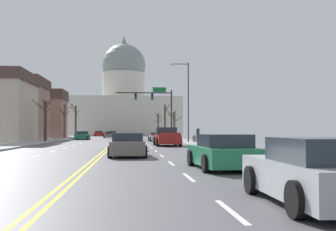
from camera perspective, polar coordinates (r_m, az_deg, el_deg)
name	(u,v)px	position (r m, az deg, el deg)	size (l,w,h in m)	color
ground	(113,144)	(41.73, -7.79, -4.01)	(20.00, 180.00, 0.20)	#4E4E53
signal_gantry	(156,102)	(56.92, -1.65, 1.88)	(7.91, 0.41, 7.36)	#28282D
street_lamp_right	(186,96)	(44.88, 2.59, 2.83)	(2.15, 0.24, 8.82)	#333338
capitol_building	(124,103)	(117.82, -6.29, 1.79)	(32.15, 20.20, 28.94)	beige
sedan_near_00	(157,137)	(51.75, -1.63, -3.07)	(2.04, 4.36, 1.14)	silver
sedan_near_01	(129,138)	(44.24, -5.56, -3.24)	(2.20, 4.48, 1.14)	#B71414
pickup_truck_near_02	(167,138)	(37.22, -0.17, -3.15)	(2.35, 5.28, 1.69)	maroon
sedan_near_03	(128,142)	(29.38, -5.67, -3.81)	(1.97, 4.62, 1.20)	navy
sedan_near_04	(128,145)	(22.29, -5.75, -4.25)	(2.05, 4.33, 1.30)	#6B6056
sedan_near_05	(222,153)	(15.35, 7.71, -5.22)	(2.20, 4.43, 1.31)	#1E7247
sedan_near_06	(317,173)	(8.52, 20.31, -7.64)	(2.08, 4.25, 1.32)	#9EA3A8
sedan_oncoming_00	(82,136)	(61.44, -12.05, -2.82)	(1.97, 4.64, 1.26)	#1E7247
sedan_oncoming_01	(109,135)	(74.67, -8.33, -2.74)	(2.04, 4.46, 1.11)	#6B6056
sedan_oncoming_02	(112,134)	(84.90, -7.92, -2.62)	(2.11, 4.30, 1.24)	navy
sedan_oncoming_03	(99,134)	(94.54, -9.74, -2.56)	(2.18, 4.41, 1.20)	#B71414
flank_building_00	(13,108)	(65.23, -21.16, 0.96)	(9.50, 9.99, 9.37)	#8C6656
flank_building_02	(36,114)	(76.94, -18.17, 0.24)	(10.45, 7.26, 8.68)	#8C6656
bare_tree_00	(165,120)	(73.55, -0.43, -0.64)	(1.18, 1.08, 6.10)	#4C3D2D
bare_tree_01	(76,120)	(79.53, -12.96, -0.64)	(2.04, 2.97, 6.50)	#4C3D2D
bare_tree_02	(158,124)	(96.09, -1.42, -1.18)	(1.61, 2.77, 5.48)	#423328
bare_tree_03	(45,119)	(49.89, -16.97, -0.47)	(2.93, 1.39, 5.65)	#423328
bare_tree_04	(174,124)	(61.41, 0.88, -1.22)	(2.44, 2.75, 4.38)	brown
bare_tree_05	(65,120)	(64.78, -14.45, -0.58)	(2.14, 1.33, 6.13)	brown
bare_tree_06	(158,124)	(88.74, -1.39, -1.24)	(2.11, 1.58, 5.41)	#4C3D2D
pedestrian_00	(198,134)	(43.99, 4.27, -2.57)	(0.35, 0.34, 1.65)	black
bicycle_parked	(194,139)	(44.36, 3.73, -3.31)	(0.12, 1.77, 0.85)	black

